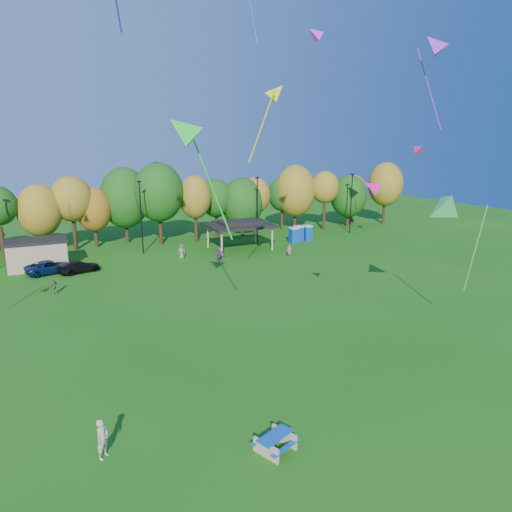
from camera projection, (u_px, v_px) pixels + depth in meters
name	position (u px, v px, depth m)	size (l,w,h in m)	color
ground	(281.00, 434.00, 21.72)	(160.00, 160.00, 0.00)	#19600F
tree_line	(109.00, 203.00, 59.76)	(93.57, 10.55, 11.15)	black
lamp_posts	(141.00, 215.00, 56.44)	(64.50, 0.25, 9.09)	black
utility_building	(37.00, 254.00, 50.43)	(6.30, 4.30, 3.25)	tan
pavilion	(240.00, 225.00, 59.24)	(8.20, 6.20, 3.77)	tan
porta_potties	(300.00, 234.00, 64.47)	(3.75, 2.04, 2.18)	#0C42A7
picnic_table	(275.00, 441.00, 20.46)	(2.18, 2.02, 0.77)	tan
kite_flyer	(102.00, 439.00, 19.87)	(0.67, 0.44, 1.85)	beige
car_c	(51.00, 267.00, 48.60)	(2.32, 5.04, 1.40)	#0C214C
car_d	(79.00, 267.00, 48.85)	(1.77, 4.36, 1.26)	black
far_person_0	(289.00, 251.00, 55.30)	(0.58, 0.38, 1.58)	#C25B7D
far_person_2	(54.00, 286.00, 41.64)	(0.93, 0.39, 1.58)	olive
far_person_3	(219.00, 254.00, 53.59)	(1.61, 0.51, 1.73)	#803785
far_person_5	(181.00, 252.00, 54.67)	(0.86, 0.56, 1.77)	#65835A
kite_1	(448.00, 204.00, 32.08)	(3.54, 4.79, 8.00)	#49CF64
kite_6	(182.00, 130.00, 24.80)	(4.56, 2.58, 7.66)	green
kite_10	(416.00, 148.00, 51.22)	(1.27, 1.60, 1.52)	#D3184F
kite_11	(371.00, 187.00, 26.89)	(1.58, 1.52, 1.28)	#E10C79
kite_12	(433.00, 45.00, 40.94)	(4.41, 4.37, 8.70)	purple
kite_13	(314.00, 33.00, 37.06)	(1.88, 1.58, 1.65)	#F228C5
kite_15	(277.00, 93.00, 30.34)	(3.31, 1.81, 5.47)	gold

